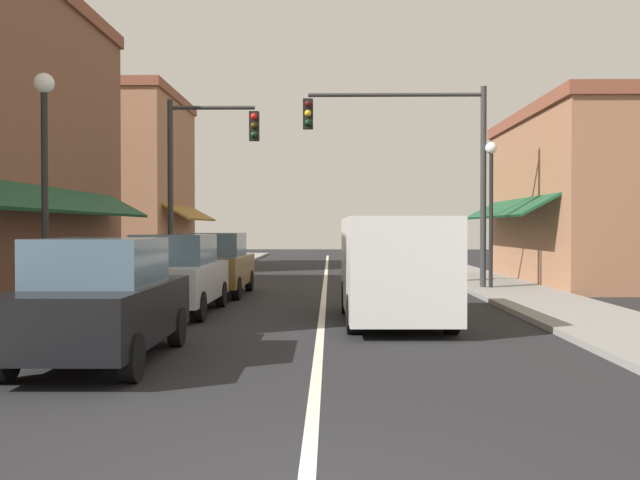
% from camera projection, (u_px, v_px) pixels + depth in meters
% --- Properties ---
extents(ground_plane, '(80.00, 80.00, 0.00)m').
position_uv_depth(ground_plane, '(325.00, 288.00, 22.81)').
color(ground_plane, black).
extents(sidewalk_left, '(2.60, 56.00, 0.12)m').
position_uv_depth(sidewalk_left, '(153.00, 286.00, 22.89)').
color(sidewalk_left, gray).
rests_on(sidewalk_left, ground).
extents(sidewalk_right, '(2.60, 56.00, 0.12)m').
position_uv_depth(sidewalk_right, '(498.00, 286.00, 22.73)').
color(sidewalk_right, gray).
rests_on(sidewalk_right, ground).
extents(lane_center_stripe, '(0.14, 52.00, 0.01)m').
position_uv_depth(lane_center_stripe, '(325.00, 288.00, 22.81)').
color(lane_center_stripe, silver).
rests_on(lane_center_stripe, ground).
extents(storefront_right_block, '(7.10, 10.20, 5.97)m').
position_uv_depth(storefront_right_block, '(607.00, 196.00, 24.61)').
color(storefront_right_block, '#9E6B4C').
rests_on(storefront_right_block, ground).
extents(storefront_far_left, '(5.75, 8.20, 8.03)m').
position_uv_depth(storefront_far_left, '(130.00, 182.00, 32.86)').
color(storefront_far_left, '#9E6B4C').
rests_on(storefront_far_left, ground).
extents(parked_car_nearest_left, '(1.80, 4.11, 1.77)m').
position_uv_depth(parked_car_nearest_left, '(101.00, 301.00, 10.19)').
color(parked_car_nearest_left, black).
rests_on(parked_car_nearest_left, ground).
extents(parked_car_second_left, '(1.82, 4.12, 1.77)m').
position_uv_depth(parked_car_second_left, '(176.00, 274.00, 15.91)').
color(parked_car_second_left, '#B7BABF').
rests_on(parked_car_second_left, ground).
extents(parked_car_third_left, '(1.82, 4.12, 1.77)m').
position_uv_depth(parked_car_third_left, '(216.00, 264.00, 20.29)').
color(parked_car_third_left, brown).
rests_on(parked_car_third_left, ground).
extents(van_in_lane, '(2.06, 5.21, 2.12)m').
position_uv_depth(van_in_lane, '(393.00, 266.00, 14.49)').
color(van_in_lane, silver).
rests_on(van_in_lane, ground).
extents(traffic_signal_mast_arm, '(5.53, 0.50, 6.18)m').
position_uv_depth(traffic_signal_mast_arm, '(423.00, 151.00, 21.57)').
color(traffic_signal_mast_arm, '#333333').
rests_on(traffic_signal_mast_arm, ground).
extents(traffic_signal_left_corner, '(2.88, 0.50, 5.89)m').
position_uv_depth(traffic_signal_left_corner, '(199.00, 165.00, 22.19)').
color(traffic_signal_left_corner, '#333333').
rests_on(traffic_signal_left_corner, ground).
extents(street_lamp_left_near, '(0.36, 0.36, 4.69)m').
position_uv_depth(street_lamp_left_near, '(45.00, 158.00, 12.83)').
color(street_lamp_left_near, black).
rests_on(street_lamp_left_near, ground).
extents(street_lamp_right_mid, '(0.36, 0.36, 4.48)m').
position_uv_depth(street_lamp_right_mid, '(491.00, 190.00, 21.48)').
color(street_lamp_right_mid, black).
rests_on(street_lamp_right_mid, ground).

